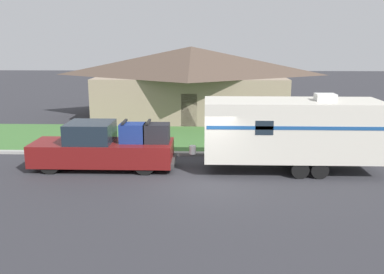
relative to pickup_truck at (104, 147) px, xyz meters
name	(u,v)px	position (x,y,z in m)	size (l,w,h in m)	color
ground_plane	(203,180)	(4.20, -1.49, -0.92)	(120.00, 120.00, 0.00)	#2D2D33
curb_strip	(204,154)	(4.20, 2.26, -0.85)	(80.00, 0.30, 0.14)	#999993
lawn_strip	(204,138)	(4.20, 5.91, -0.90)	(80.00, 7.00, 0.03)	#3D6B33
house_across_street	(191,81)	(3.23, 12.84, 1.63)	(13.57, 8.39, 4.91)	gray
pickup_truck	(104,147)	(0.00, 0.00, 0.00)	(6.04, 2.00, 2.08)	black
travel_trailer	(292,129)	(7.85, 0.00, 0.84)	(8.31, 2.49, 3.24)	black
mailbox	(108,131)	(-0.55, 3.14, 0.05)	(0.48, 0.20, 1.26)	brown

